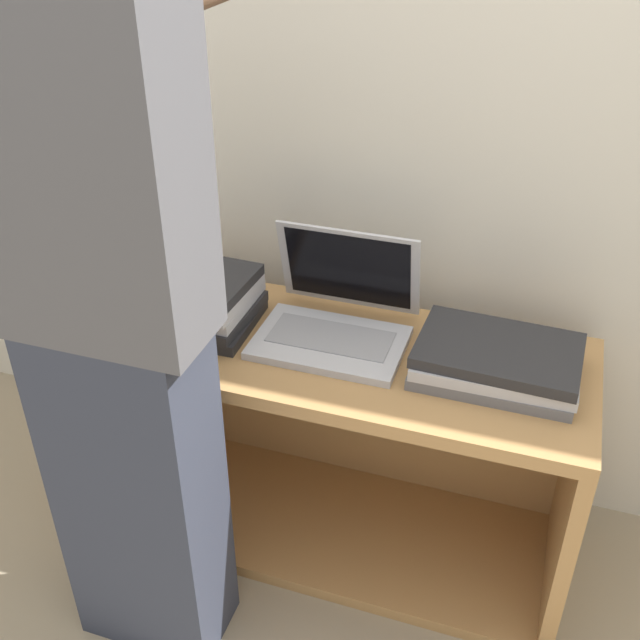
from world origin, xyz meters
name	(u,v)px	position (x,y,z in m)	size (l,w,h in m)	color
ground_plane	(299,593)	(0.00, 0.00, 0.00)	(12.00, 12.00, 0.00)	gray
wall_back	(375,74)	(0.00, 0.60, 1.20)	(8.00, 0.05, 2.40)	beige
cart	(336,429)	(0.00, 0.31, 0.31)	(1.28, 0.49, 0.63)	#A87A47
laptop_open	(336,318)	(0.00, 0.30, 0.68)	(0.36, 0.31, 0.26)	#B7B7BC
laptop_stack_left	(182,296)	(-0.40, 0.24, 0.70)	(0.38, 0.27, 0.14)	#232326
laptop_stack_right	(496,361)	(0.40, 0.25, 0.67)	(0.37, 0.26, 0.08)	slate
person	(110,306)	(-0.31, -0.17, 0.92)	(0.40, 0.54, 1.81)	#2D3342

